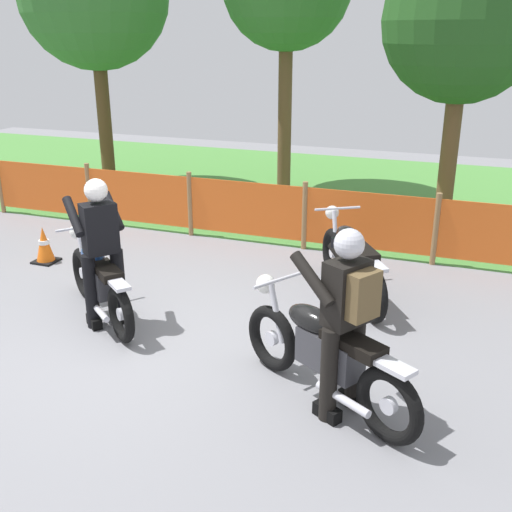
# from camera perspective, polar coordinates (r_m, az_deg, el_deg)

# --- Properties ---
(ground) EXTENTS (24.00, 24.00, 0.02)m
(ground) POSITION_cam_1_polar(r_m,az_deg,el_deg) (6.83, -11.63, -7.64)
(ground) COLOR gray
(grass_verge) EXTENTS (24.00, 7.36, 0.01)m
(grass_verge) POSITION_cam_1_polar(r_m,az_deg,el_deg) (13.02, 4.93, 6.35)
(grass_verge) COLOR #4C8C3D
(grass_verge) RESTS_ON ground
(barrier_fence) EXTENTS (9.67, 0.08, 1.05)m
(barrier_fence) POSITION_cam_1_polar(r_m,az_deg,el_deg) (9.50, -1.00, 4.45)
(barrier_fence) COLOR olive
(barrier_fence) RESTS_ON ground
(tree_near_right) EXTENTS (2.51, 2.51, 4.55)m
(tree_near_right) POSITION_cam_1_polar(r_m,az_deg,el_deg) (10.45, 18.93, 20.04)
(tree_near_right) COLOR brown
(tree_near_right) RESTS_ON ground
(motorcycle_lead) EXTENTS (1.21, 1.84, 0.99)m
(motorcycle_lead) POSITION_cam_1_polar(r_m,az_deg,el_deg) (7.61, 8.96, -0.38)
(motorcycle_lead) COLOR black
(motorcycle_lead) RESTS_ON ground
(motorcycle_trailing) EXTENTS (1.88, 1.19, 1.00)m
(motorcycle_trailing) POSITION_cam_1_polar(r_m,az_deg,el_deg) (5.45, 6.40, -9.03)
(motorcycle_trailing) COLOR black
(motorcycle_trailing) RESTS_ON ground
(motorcycle_third) EXTENTS (1.65, 1.33, 0.95)m
(motorcycle_third) POSITION_cam_1_polar(r_m,az_deg,el_deg) (7.21, -14.54, -2.18)
(motorcycle_third) COLOR black
(motorcycle_third) RESTS_ON ground
(rider_trailing) EXTENTS (0.79, 0.71, 1.69)m
(rider_trailing) POSITION_cam_1_polar(r_m,az_deg,el_deg) (5.09, 8.45, -5.42)
(rider_trailing) COLOR black
(rider_trailing) RESTS_ON ground
(rider_third) EXTENTS (0.73, 0.72, 1.69)m
(rider_third) POSITION_cam_1_polar(r_m,az_deg,el_deg) (6.88, -14.36, 0.80)
(rider_third) COLOR black
(rider_third) RESTS_ON ground
(traffic_cone) EXTENTS (0.32, 0.32, 0.53)m
(traffic_cone) POSITION_cam_1_polar(r_m,az_deg,el_deg) (9.24, -19.28, 0.98)
(traffic_cone) COLOR black
(traffic_cone) RESTS_ON ground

